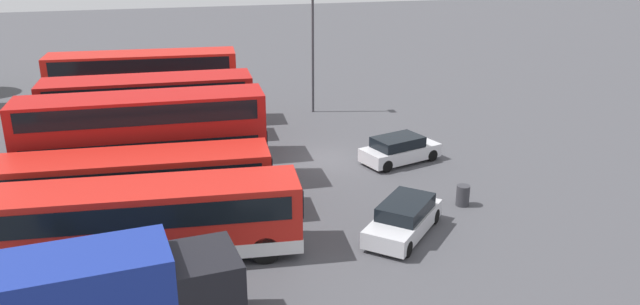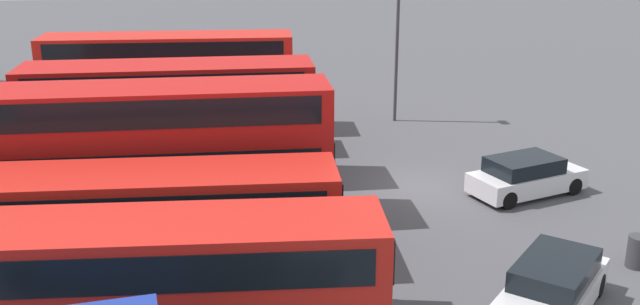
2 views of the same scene
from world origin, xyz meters
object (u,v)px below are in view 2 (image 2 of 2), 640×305
Objects in this scene: bus_single_deck_near_end at (147,274)px; lamp_post_tall at (398,27)px; car_small_green at (552,288)px; waste_bin_yellow at (638,252)px; bus_double_decker_third at (156,150)px; bus_single_deck_fifth at (175,116)px; bus_double_decker_fourth at (171,119)px; bus_double_decker_sixth at (170,80)px; car_hatchback_silver at (526,176)px; bus_single_deck_second at (132,217)px.

lamp_post_tall is (18.00, -10.52, 3.01)m from bus_single_deck_near_end.
car_small_green reaches higher than waste_bin_yellow.
bus_double_decker_third is 1.07× the size of bus_single_deck_fifth.
bus_double_decker_fourth is at bearing 41.51° from car_small_green.
bus_double_decker_sixth is 2.51× the size of car_hatchback_silver.
bus_single_deck_second is 18.53m from lamp_post_tall.
bus_single_deck_fifth reaches higher than car_hatchback_silver.
waste_bin_yellow is (2.03, -3.60, -0.23)m from car_small_green.
car_hatchback_silver is (-3.27, -12.70, -1.75)m from bus_double_decker_fourth.
bus_single_deck_fifth is at bearing 46.70° from waste_bin_yellow.
bus_double_decker_third reaches higher than waste_bin_yellow.
bus_single_deck_second is at bearing 172.20° from bus_double_decker_third.
bus_double_decker_fourth is at bearing -179.06° from bus_single_deck_fifth.
bus_single_deck_fifth is 1.35× the size of lamp_post_tall.
bus_single_deck_fifth is 14.53m from car_hatchback_silver.
bus_double_decker_fourth is 12.89m from lamp_post_tall.
bus_double_decker_third is (7.11, 0.21, 0.83)m from bus_single_deck_near_end.
car_hatchback_silver is (0.39, -12.98, -1.75)m from bus_double_decker_third.
lamp_post_tall reaches higher than bus_double_decker_fourth.
bus_single_deck_fifth is at bearing -0.04° from bus_single_deck_near_end.
bus_single_deck_second reaches higher than car_small_green.
bus_double_decker_fourth is 13.23m from car_hatchback_silver.
bus_double_decker_third is at bearing -7.80° from bus_single_deck_second.
car_small_green is (-0.43, -9.99, -0.92)m from bus_single_deck_near_end.
car_hatchback_silver is 0.58× the size of lamp_post_tall.
bus_double_decker_fourth is 11.30× the size of waste_bin_yellow.
bus_double_decker_fourth is 16.46m from waste_bin_yellow.
bus_double_decker_sixth is 21.45m from waste_bin_yellow.
bus_single_deck_near_end and bus_single_deck_fifth have the same top height.
bus_single_deck_near_end reaches higher than waste_bin_yellow.
bus_single_deck_near_end is 1.07× the size of bus_double_decker_fourth.
bus_single_deck_near_end is at bearing 96.71° from waste_bin_yellow.
bus_double_decker_sixth is 1.46× the size of lamp_post_tall.
bus_double_decker_fourth reaches higher than car_hatchback_silver.
bus_double_decker_fourth is at bearing -0.37° from bus_single_deck_near_end.
waste_bin_yellow is at bearing -172.08° from car_hatchback_silver.
bus_single_deck_near_end is 1.01× the size of bus_double_decker_third.
bus_single_deck_near_end is at bearing 87.51° from car_small_green.
waste_bin_yellow is at bearing -139.31° from bus_double_decker_sixth.
bus_single_deck_second is 1.03× the size of bus_double_decker_third.
waste_bin_yellow is (1.60, -13.59, -1.15)m from bus_single_deck_near_end.
bus_double_decker_sixth reaches higher than waste_bin_yellow.
bus_single_deck_fifth is at bearing -1.72° from bus_double_decker_third.
bus_double_decker_sixth is at bearing 5.75° from bus_single_deck_fifth.
car_hatchback_silver is at bearing -19.31° from car_small_green.
bus_single_deck_second is 2.56× the size of car_hatchback_silver.
bus_single_deck_second is 1.10× the size of bus_double_decker_fourth.
bus_double_decker_fourth reaches higher than bus_single_deck_fifth.
bus_double_decker_sixth reaches higher than bus_single_deck_fifth.
bus_double_decker_fourth reaches higher than bus_single_deck_second.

